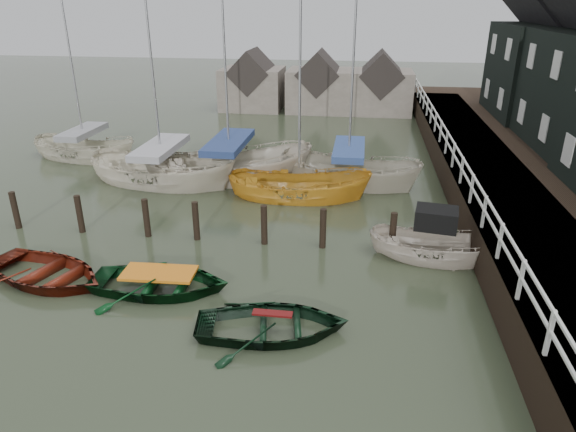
% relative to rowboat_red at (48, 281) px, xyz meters
% --- Properties ---
extents(ground, '(120.00, 120.00, 0.00)m').
position_rel_rowboat_red_xyz_m(ground, '(4.76, 0.42, 0.00)').
color(ground, '#2B3320').
rests_on(ground, ground).
extents(pier, '(3.04, 32.00, 2.70)m').
position_rel_rowboat_red_xyz_m(pier, '(14.24, 10.42, 0.71)').
color(pier, black).
rests_on(pier, ground).
extents(mooring_pilings, '(13.72, 0.22, 1.80)m').
position_rel_rowboat_red_xyz_m(mooring_pilings, '(3.64, 3.42, 0.50)').
color(mooring_pilings, black).
rests_on(mooring_pilings, ground).
extents(far_sheds, '(14.00, 4.08, 4.39)m').
position_rel_rowboat_red_xyz_m(far_sheds, '(5.59, 26.42, 1.86)').
color(far_sheds, '#665B51').
rests_on(far_sheds, ground).
extents(rowboat_red, '(4.81, 4.04, 0.85)m').
position_rel_rowboat_red_xyz_m(rowboat_red, '(0.00, 0.00, 0.00)').
color(rowboat_red, '#59190C').
rests_on(rowboat_red, ground).
extents(rowboat_green, '(4.13, 3.04, 0.83)m').
position_rel_rowboat_red_xyz_m(rowboat_green, '(3.56, -0.04, 0.00)').
color(rowboat_green, black).
rests_on(rowboat_green, ground).
extents(rowboat_dkgreen, '(4.23, 3.33, 0.79)m').
position_rel_rowboat_red_xyz_m(rowboat_dkgreen, '(7.12, -1.61, 0.00)').
color(rowboat_dkgreen, black).
rests_on(rowboat_dkgreen, ground).
extents(motorboat, '(4.36, 2.20, 2.49)m').
position_rel_rowboat_red_xyz_m(motorboat, '(11.56, 3.07, 0.10)').
color(motorboat, beige).
rests_on(motorboat, ground).
extents(sailboat_a, '(7.63, 3.93, 11.51)m').
position_rel_rowboat_red_xyz_m(sailboat_a, '(0.21, 8.98, 0.06)').
color(sailboat_a, beige).
rests_on(sailboat_a, ground).
extents(sailboat_b, '(8.20, 4.83, 12.82)m').
position_rel_rowboat_red_xyz_m(sailboat_b, '(3.11, 9.95, 0.06)').
color(sailboat_b, beige).
rests_on(sailboat_b, ground).
extents(sailboat_c, '(6.09, 2.38, 10.55)m').
position_rel_rowboat_red_xyz_m(sailboat_c, '(6.57, 8.06, 0.01)').
color(sailboat_c, gold).
rests_on(sailboat_c, ground).
extents(sailboat_d, '(7.24, 4.68, 13.03)m').
position_rel_rowboat_red_xyz_m(sailboat_d, '(8.56, 10.27, 0.06)').
color(sailboat_d, beige).
rests_on(sailboat_d, ground).
extents(sailboat_e, '(6.47, 3.46, 10.13)m').
position_rel_rowboat_red_xyz_m(sailboat_e, '(-5.25, 12.15, 0.06)').
color(sailboat_e, beige).
rests_on(sailboat_e, ground).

